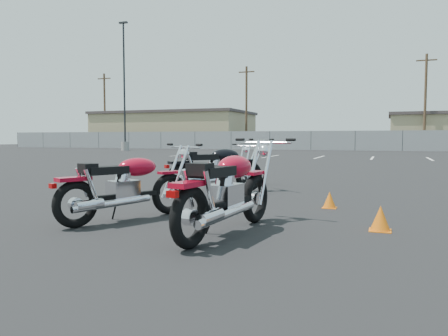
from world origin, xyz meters
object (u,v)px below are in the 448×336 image
(motorcycle_second_black, at_px, (217,169))
(motorcycle_third_red, at_px, (126,186))
(motorcycle_front_red, at_px, (228,168))
(motorcycle_rear_red, at_px, (227,191))

(motorcycle_second_black, relative_size, motorcycle_third_red, 0.98)
(motorcycle_front_red, height_order, motorcycle_third_red, motorcycle_third_red)
(motorcycle_third_red, height_order, motorcycle_rear_red, motorcycle_rear_red)
(motorcycle_second_black, height_order, motorcycle_rear_red, motorcycle_rear_red)
(motorcycle_rear_red, bearing_deg, motorcycle_front_red, 109.97)
(motorcycle_front_red, distance_m, motorcycle_third_red, 4.30)
(motorcycle_front_red, bearing_deg, motorcycle_rear_red, -70.03)
(motorcycle_front_red, xyz_separation_m, motorcycle_third_red, (0.04, -4.30, 0.03))
(motorcycle_second_black, bearing_deg, motorcycle_rear_red, -66.40)
(motorcycle_second_black, xyz_separation_m, motorcycle_third_red, (-0.12, -3.16, -0.03))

